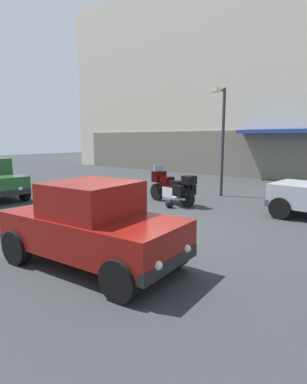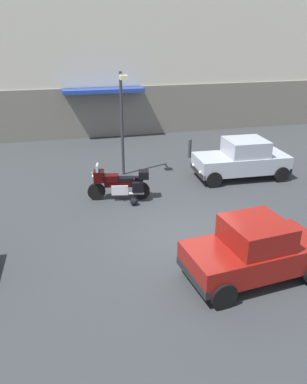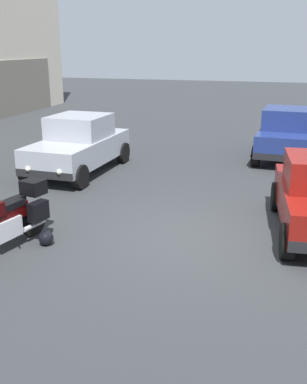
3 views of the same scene
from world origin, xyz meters
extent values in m
plane|color=#2D3033|center=(0.00, 0.00, 0.00)|extent=(80.00, 80.00, 0.00)
cube|color=#6D675C|center=(0.00, 12.24, 1.40)|extent=(33.55, 0.12, 2.80)
cube|color=navy|center=(-0.89, 11.81, 2.70)|extent=(4.40, 1.10, 0.20)
cylinder|color=black|center=(-2.35, 3.38, 0.32)|extent=(0.66, 0.26, 0.64)
cylinder|color=black|center=(-0.77, 3.06, 0.32)|extent=(0.66, 0.26, 0.64)
cylinder|color=#B7B7BC|center=(-2.33, 3.37, 0.75)|extent=(0.33, 0.13, 0.68)
cube|color=#B7B7BC|center=(-1.52, 3.21, 0.42)|extent=(0.67, 0.51, 0.36)
cube|color=black|center=(-1.52, 3.21, 0.66)|extent=(1.13, 0.49, 0.28)
cube|color=black|center=(-1.81, 3.27, 0.84)|extent=(0.58, 0.44, 0.24)
cube|color=black|center=(-1.32, 3.17, 0.80)|extent=(0.61, 0.40, 0.12)
cube|color=black|center=(-2.24, 3.35, 0.92)|extent=(0.44, 0.50, 0.40)
cube|color=#8C9EAD|center=(-2.28, 3.36, 1.22)|extent=(0.16, 0.41, 0.28)
sphere|color=#EAEACC|center=(-2.41, 3.39, 0.92)|extent=(0.14, 0.14, 0.14)
cylinder|color=black|center=(-2.16, 3.34, 1.02)|extent=(0.16, 0.62, 0.04)
cylinder|color=#B7B7BC|center=(-0.97, 2.89, 0.30)|extent=(0.56, 0.20, 0.09)
cube|color=black|center=(-0.94, 2.81, 0.58)|extent=(0.43, 0.28, 0.36)
cube|color=black|center=(-0.83, 3.35, 0.58)|extent=(0.43, 0.28, 0.36)
cube|color=black|center=(-0.67, 3.04, 0.95)|extent=(0.43, 0.46, 0.28)
cylinder|color=black|center=(-1.41, 3.00, 0.15)|extent=(0.05, 0.13, 0.29)
sphere|color=black|center=(-1.13, 2.57, 0.14)|extent=(0.28, 0.28, 0.28)
cube|color=black|center=(-5.76, -0.77, 0.42)|extent=(0.18, 1.76, 0.20)
cylinder|color=black|center=(-6.13, 0.08, 0.32)|extent=(0.65, 0.24, 0.64)
sphere|color=silver|center=(-5.69, -0.29, 0.54)|extent=(0.14, 0.14, 0.14)
cube|color=maroon|center=(0.87, -2.32, 0.64)|extent=(3.55, 1.91, 0.64)
cube|color=maroon|center=(0.87, -2.32, 1.26)|extent=(1.54, 1.57, 0.60)
cube|color=#8C9EAD|center=(1.51, -2.25, 1.26)|extent=(0.20, 1.32, 0.51)
cube|color=#8C9EAD|center=(0.22, -2.39, 1.26)|extent=(0.20, 1.32, 0.48)
cube|color=black|center=(2.51, -2.15, 0.42)|extent=(0.28, 1.56, 0.20)
cube|color=black|center=(-0.77, -2.49, 0.42)|extent=(0.28, 1.56, 0.20)
cylinder|color=black|center=(2.03, -1.45, 0.32)|extent=(0.66, 0.29, 0.64)
cylinder|color=black|center=(2.19, -2.93, 0.32)|extent=(0.66, 0.29, 0.64)
cylinder|color=black|center=(-0.45, -1.72, 0.32)|extent=(0.66, 0.29, 0.64)
cylinder|color=black|center=(-0.30, -3.19, 0.32)|extent=(0.66, 0.29, 0.64)
sphere|color=silver|center=(2.51, -1.72, 0.54)|extent=(0.14, 0.14, 0.14)
sphere|color=silver|center=(2.60, -2.57, 0.54)|extent=(0.14, 0.14, 0.14)
cube|color=black|center=(1.88, 4.25, 0.42)|extent=(0.19, 1.64, 0.20)
cylinder|color=black|center=(2.25, 3.45, 0.32)|extent=(0.65, 0.25, 0.64)
cylinder|color=black|center=(2.31, 5.01, 0.32)|extent=(0.65, 0.25, 0.64)
sphere|color=silver|center=(1.81, 3.80, 0.54)|extent=(0.14, 0.14, 0.14)
sphere|color=silver|center=(1.85, 4.70, 0.54)|extent=(0.14, 0.14, 0.14)
cylinder|color=#2D2D33|center=(-0.94, 5.77, 2.13)|extent=(0.12, 0.12, 4.25)
cylinder|color=#2D2D33|center=(-0.94, 5.42, 4.15)|extent=(0.08, 0.70, 0.08)
cube|color=beige|center=(-0.94, 5.07, 4.10)|extent=(0.28, 0.36, 0.16)
camera|label=1|loc=(5.38, -5.93, 2.32)|focal=30.25mm
camera|label=2|loc=(-3.47, -9.41, 5.72)|focal=35.47mm
camera|label=3|loc=(-8.09, -1.55, 3.56)|focal=42.99mm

